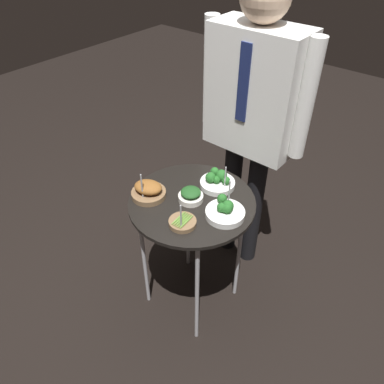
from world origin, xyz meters
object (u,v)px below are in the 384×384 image
Objects in this scene: serving_cart at (192,211)px; bowl_asparagus_near_rim at (182,222)px; bowl_broccoli_mid_right at (218,181)px; waiter_figure at (253,106)px; bowl_spinach_center at (191,195)px; bowl_broccoli_front_left at (225,211)px; bowl_roast_front_right at (148,191)px.

serving_cart is 5.37× the size of bowl_asparagus_near_rim.
waiter_figure reaches higher than bowl_broccoli_mid_right.
serving_cart is 0.09m from bowl_spinach_center.
bowl_broccoli_front_left is at bearing 2.69° from bowl_spinach_center.
bowl_roast_front_right is 0.65m from waiter_figure.
waiter_figure reaches higher than serving_cart.
bowl_spinach_center is 0.72× the size of bowl_roast_front_right.
serving_cart is 6.28× the size of bowl_spinach_center.
bowl_broccoli_front_left is at bearing 56.53° from bowl_asparagus_near_rim.
bowl_spinach_center is (-0.01, 0.00, 0.09)m from serving_cart.
bowl_roast_front_right is at bearing -126.73° from bowl_broccoli_mid_right.
waiter_figure is (0.00, 0.46, 0.27)m from bowl_spinach_center.
bowl_roast_front_right reaches higher than serving_cart.
serving_cart is at bearing -89.44° from waiter_figure.
serving_cart is at bearing -175.61° from bowl_broccoli_front_left.
bowl_broccoli_mid_right is (0.20, 0.27, -0.00)m from bowl_roast_front_right.
serving_cart is 4.18× the size of bowl_broccoli_front_left.
bowl_spinach_center is 0.16m from bowl_broccoli_mid_right.
bowl_broccoli_mid_right reaches higher than serving_cart.
serving_cart is 0.23m from bowl_roast_front_right.
bowl_broccoli_mid_right is at bearing 53.27° from bowl_roast_front_right.
bowl_broccoli_front_left is (0.18, 0.01, 0.09)m from serving_cart.
bowl_asparagus_near_rim is (0.24, -0.04, -0.02)m from bowl_roast_front_right.
bowl_broccoli_mid_right is 0.40m from waiter_figure.
bowl_spinach_center is 0.53m from waiter_figure.
bowl_asparagus_near_rim is (0.08, -0.15, -0.01)m from bowl_spinach_center.
waiter_figure reaches higher than bowl_spinach_center.
bowl_asparagus_near_rim reaches higher than serving_cart.
bowl_spinach_center is 0.07× the size of waiter_figure.
bowl_broccoli_mid_right is at bearing 78.90° from bowl_spinach_center.
waiter_figure is (-0.18, 0.45, 0.27)m from bowl_broccoli_front_left.
bowl_spinach_center is 0.67× the size of bowl_broccoli_front_left.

